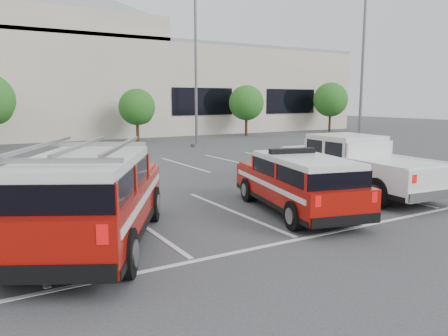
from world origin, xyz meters
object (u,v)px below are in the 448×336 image
(tree_far_right, at_px, (331,101))
(light_pole_mid, at_px, (196,69))
(convention_building, at_px, (47,82))
(tree_right, at_px, (247,104))
(fire_chief_suv, at_px, (298,187))
(tree_mid_right, at_px, (138,108))
(light_pole_right, at_px, (362,68))
(ladder_suv, at_px, (91,205))
(white_pickup, at_px, (355,170))

(tree_far_right, distance_m, light_pole_mid, 19.19)
(convention_building, distance_m, tree_right, 17.96)
(light_pole_mid, height_order, fire_chief_suv, light_pole_mid)
(light_pole_mid, bearing_deg, tree_far_right, 18.48)
(tree_right, bearing_deg, tree_mid_right, -180.00)
(tree_far_right, distance_m, light_pole_right, 15.24)
(ladder_suv, bearing_deg, light_pole_mid, 85.00)
(tree_mid_right, bearing_deg, tree_right, 0.00)
(tree_mid_right, relative_size, white_pickup, 0.62)
(fire_chief_suv, xyz_separation_m, ladder_suv, (-5.72, 0.02, 0.19))
(tree_right, relative_size, light_pole_mid, 0.43)
(light_pole_right, bearing_deg, tree_mid_right, 132.17)
(convention_building, height_order, light_pole_right, convention_building)
(tree_far_right, bearing_deg, convention_building, 158.49)
(convention_building, relative_size, light_pole_mid, 5.86)
(light_pole_right, bearing_deg, ladder_suv, -151.58)
(light_pole_mid, bearing_deg, tree_right, 36.77)
(fire_chief_suv, bearing_deg, convention_building, 105.79)
(tree_mid_right, xyz_separation_m, white_pickup, (-0.02, -21.81, -1.73))
(tree_mid_right, height_order, light_pole_mid, light_pole_mid)
(fire_chief_suv, bearing_deg, light_pole_mid, 85.54)
(tree_right, bearing_deg, fire_chief_suv, -120.55)
(tree_mid_right, bearing_deg, white_pickup, -90.06)
(convention_building, xyz_separation_m, tree_mid_right, (4.91, -9.82, -2.22))
(convention_building, bearing_deg, tree_right, -33.37)
(light_pole_mid, distance_m, ladder_suv, 20.75)
(light_pole_mid, distance_m, white_pickup, 16.48)
(tree_mid_right, height_order, light_pole_right, light_pole_right)
(fire_chief_suv, xyz_separation_m, white_pickup, (3.55, 1.20, 0.04))
(tree_far_right, bearing_deg, light_pole_right, -127.04)
(convention_building, xyz_separation_m, ladder_suv, (-4.39, -32.80, -3.80))
(convention_building, distance_m, tree_far_right, 26.83)
(tree_mid_right, relative_size, tree_far_right, 0.82)
(light_pole_right, distance_m, fire_chief_suv, 18.70)
(ladder_suv, bearing_deg, tree_right, 78.47)
(ladder_suv, bearing_deg, fire_chief_suv, 28.25)
(fire_chief_suv, relative_size, ladder_suv, 0.86)
(white_pickup, bearing_deg, fire_chief_suv, -156.59)
(tree_far_right, distance_m, ladder_suv, 37.29)
(convention_building, relative_size, light_pole_right, 5.86)
(convention_building, height_order, tree_mid_right, convention_building)
(tree_mid_right, distance_m, light_pole_mid, 6.88)
(white_pickup, bearing_deg, ladder_suv, -168.00)
(tree_far_right, xyz_separation_m, fire_chief_suv, (-23.58, -23.00, -2.31))
(convention_building, bearing_deg, tree_far_right, -21.51)
(tree_right, distance_m, light_pole_right, 12.32)
(light_pole_mid, xyz_separation_m, fire_chief_suv, (-5.48, -16.96, -4.46))
(tree_right, distance_m, light_pole_mid, 10.38)
(white_pickup, bearing_deg, light_pole_mid, 87.82)
(tree_far_right, xyz_separation_m, white_pickup, (-20.02, -21.81, -2.27))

